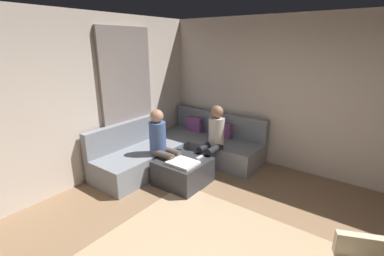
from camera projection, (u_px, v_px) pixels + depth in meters
The scene contains 10 objects.
wall_back at pixel (317, 98), 4.49m from camera, with size 6.00×0.12×2.70m, color beige.
wall_left at pixel (53, 106), 3.92m from camera, with size 0.12×6.00×2.70m, color beige.
curtain_panel at pixel (128, 99), 4.89m from camera, with size 0.06×1.10×2.50m, color gray.
sectional_couch at pixel (181, 149), 5.19m from camera, with size 2.10×2.55×0.87m.
ottoman at pixel (183, 171), 4.43m from camera, with size 0.76×0.76×0.42m, color #333338.
folded_blanket at pixel (183, 163), 4.21m from camera, with size 0.44×0.36×0.04m, color white.
coffee_mug at pixel (179, 151), 4.62m from camera, with size 0.08×0.08×0.10m, color #334C72.
game_remote at pixel (200, 157), 4.43m from camera, with size 0.05×0.15×0.02m, color white.
person_on_couch_back at pixel (213, 137), 4.72m from camera, with size 0.30×0.60×1.20m.
person_on_couch_side at pixel (162, 142), 4.48m from camera, with size 0.60×0.30×1.20m.
Camera 1 is at (0.97, -1.86, 2.25)m, focal length 25.20 mm.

